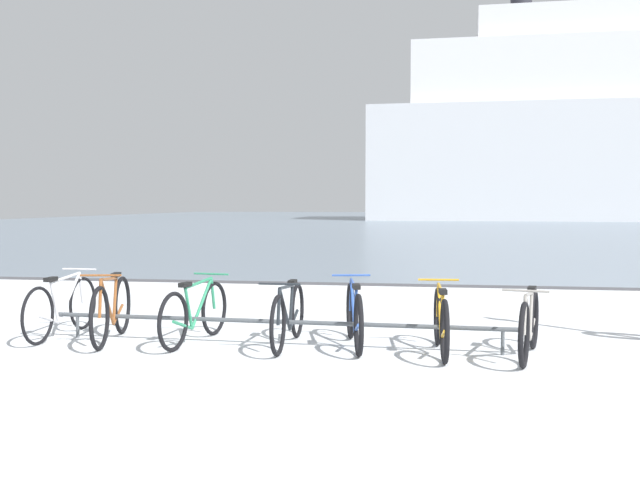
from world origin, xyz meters
The scene contains 10 objects.
ground centered at (0.00, 53.90, -0.04)m, with size 80.00×132.00×0.08m.
bike_rack centered at (0.28, 3.65, 0.27)m, with size 5.59×0.29×0.31m.
bicycle_0 centered at (-2.46, 3.80, 0.37)m, with size 0.46×1.75×0.80m.
bicycle_1 centered at (-1.71, 3.60, 0.38)m, with size 0.49×1.73×0.84m.
bicycle_2 centered at (-0.71, 3.68, 0.35)m, with size 0.46×1.70×0.78m.
bicycle_3 centered at (0.41, 3.64, 0.35)m, with size 0.46×1.75×0.78m.
bicycle_4 centered at (1.16, 3.74, 0.36)m, with size 0.51×1.69×0.79m.
bicycle_5 centered at (2.13, 3.50, 0.35)m, with size 0.46×1.64×0.78m.
bicycle_6 centered at (3.05, 3.44, 0.35)m, with size 0.54×1.67×0.78m.
ferry_ship centered at (15.38, 65.26, 7.99)m, with size 39.63×12.12×23.80m.
Camera 1 is at (2.06, -4.39, 1.65)m, focal length 40.56 mm.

